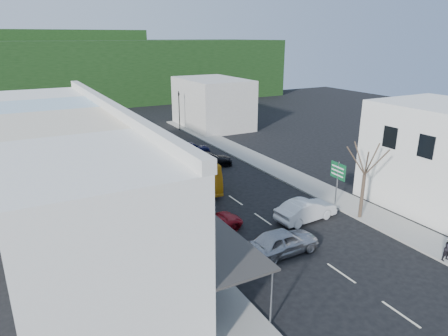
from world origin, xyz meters
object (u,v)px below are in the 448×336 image
pedestrian_left (144,220)px  street_tree (365,175)px  traffic_signal (179,111)px  bus (181,165)px  car_red (212,221)px  car_white (306,211)px  direction_sign (337,184)px  car_silver (282,243)px

pedestrian_left → street_tree: street_tree is taller
traffic_signal → street_tree: bearing=72.1°
bus → car_red: (-1.95, -10.19, -0.85)m
car_red → street_tree: size_ratio=0.67×
car_red → pedestrian_left: bearing=67.9°
car_white → pedestrian_left: (-10.94, 3.58, 0.30)m
car_white → traffic_signal: (3.15, 31.69, 2.07)m
car_white → pedestrian_left: pedestrian_left is taller
bus → pedestrian_left: (-6.19, -8.39, -0.55)m
bus → car_red: bus is taller
direction_sign → street_tree: street_tree is taller
direction_sign → traffic_signal: (-0.60, 30.75, 0.95)m
car_white → direction_sign: (3.75, 0.95, 1.11)m
car_white → direction_sign: bearing=-79.9°
pedestrian_left → direction_sign: direction_sign is taller
bus → car_white: (4.75, -11.97, -0.85)m
car_silver → traffic_signal: bearing=-13.0°
bus → street_tree: bearing=-57.1°
car_white → car_red: same height
street_tree → traffic_signal: (-0.50, 33.41, -0.65)m
direction_sign → traffic_signal: bearing=94.4°
car_white → direction_sign: 4.02m
traffic_signal → car_white: bearing=65.6°
car_red → direction_sign: bearing=-93.6°
pedestrian_left → traffic_signal: size_ratio=0.31×
car_silver → car_white: bearing=-55.8°
street_tree → traffic_signal: street_tree is taller
street_tree → pedestrian_left: bearing=160.0°
car_silver → traffic_signal: size_ratio=0.80×
bus → direction_sign: direction_sign is taller
street_tree → traffic_signal: bearing=90.9°
car_silver → street_tree: 8.50m
direction_sign → traffic_signal: traffic_signal is taller
direction_sign → traffic_signal: 30.77m
car_red → traffic_signal: 31.56m
car_red → direction_sign: (10.45, -0.83, 1.11)m
bus → car_silver: bus is taller
direction_sign → street_tree: 3.12m
pedestrian_left → direction_sign: (14.69, -2.63, 0.81)m
direction_sign → bus: bearing=130.9°
car_silver → bus: bearing=0.9°
car_white → pedestrian_left: 11.51m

